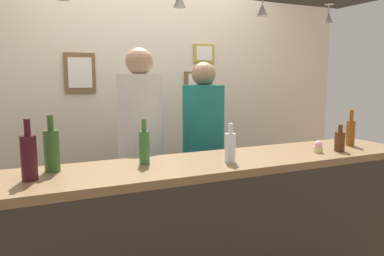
{
  "coord_description": "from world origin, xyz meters",
  "views": [
    {
      "loc": [
        -1.1,
        -2.28,
        1.51
      ],
      "look_at": [
        0.0,
        0.1,
        1.15
      ],
      "focal_mm": 34.85,
      "sensor_mm": 36.0,
      "label": 1
    }
  ],
  "objects_px": {
    "person_middle_white_patterned_shirt": "(141,139)",
    "picture_frame_caricature": "(80,73)",
    "person_right_teal_shirt": "(203,142)",
    "bottle_beer_green_import": "(144,146)",
    "cupcake": "(318,147)",
    "bottle_beer_brown_stubby": "(340,141)",
    "bottle_beer_amber_tall": "(351,132)",
    "bottle_champagne_green": "(52,149)",
    "picture_frame_upper_small": "(204,53)",
    "picture_frame_lower_pair": "(199,81)",
    "bottle_wine_dark_red": "(29,156)",
    "bottle_soda_clear": "(230,147)"
  },
  "relations": [
    {
      "from": "bottle_wine_dark_red",
      "to": "bottle_beer_brown_stubby",
      "type": "bearing_deg",
      "value": -2.89
    },
    {
      "from": "bottle_beer_brown_stubby",
      "to": "bottle_beer_green_import",
      "type": "bearing_deg",
      "value": 171.51
    },
    {
      "from": "bottle_wine_dark_red",
      "to": "cupcake",
      "type": "distance_m",
      "value": 1.75
    },
    {
      "from": "person_middle_white_patterned_shirt",
      "to": "bottle_champagne_green",
      "type": "distance_m",
      "value": 0.93
    },
    {
      "from": "bottle_beer_green_import",
      "to": "picture_frame_lower_pair",
      "type": "relative_size",
      "value": 0.87
    },
    {
      "from": "bottle_beer_green_import",
      "to": "picture_frame_caricature",
      "type": "xyz_separation_m",
      "value": [
        -0.15,
        1.32,
        0.43
      ]
    },
    {
      "from": "bottle_beer_brown_stubby",
      "to": "picture_frame_lower_pair",
      "type": "height_order",
      "value": "picture_frame_lower_pair"
    },
    {
      "from": "bottle_wine_dark_red",
      "to": "picture_frame_caricature",
      "type": "xyz_separation_m",
      "value": [
        0.46,
        1.42,
        0.41
      ]
    },
    {
      "from": "bottle_beer_amber_tall",
      "to": "picture_frame_caricature",
      "type": "relative_size",
      "value": 0.76
    },
    {
      "from": "bottle_beer_brown_stubby",
      "to": "bottle_beer_amber_tall",
      "type": "bearing_deg",
      "value": 28.21
    },
    {
      "from": "person_right_teal_shirt",
      "to": "picture_frame_lower_pair",
      "type": "relative_size",
      "value": 5.43
    },
    {
      "from": "person_right_teal_shirt",
      "to": "bottle_beer_brown_stubby",
      "type": "height_order",
      "value": "person_right_teal_shirt"
    },
    {
      "from": "bottle_soda_clear",
      "to": "picture_frame_caricature",
      "type": "relative_size",
      "value": 0.68
    },
    {
      "from": "cupcake",
      "to": "bottle_beer_green_import",
      "type": "bearing_deg",
      "value": 171.59
    },
    {
      "from": "person_right_teal_shirt",
      "to": "bottle_beer_amber_tall",
      "type": "distance_m",
      "value": 1.12
    },
    {
      "from": "bottle_wine_dark_red",
      "to": "bottle_beer_green_import",
      "type": "relative_size",
      "value": 1.15
    },
    {
      "from": "bottle_beer_green_import",
      "to": "person_right_teal_shirt",
      "type": "bearing_deg",
      "value": 43.39
    },
    {
      "from": "person_right_teal_shirt",
      "to": "bottle_beer_amber_tall",
      "type": "height_order",
      "value": "person_right_teal_shirt"
    },
    {
      "from": "cupcake",
      "to": "picture_frame_caricature",
      "type": "relative_size",
      "value": 0.23
    },
    {
      "from": "bottle_champagne_green",
      "to": "picture_frame_upper_small",
      "type": "bearing_deg",
      "value": 39.91
    },
    {
      "from": "bottle_beer_amber_tall",
      "to": "cupcake",
      "type": "bearing_deg",
      "value": -165.78
    },
    {
      "from": "bottle_beer_amber_tall",
      "to": "picture_frame_lower_pair",
      "type": "distance_m",
      "value": 1.54
    },
    {
      "from": "person_right_teal_shirt",
      "to": "bottle_beer_green_import",
      "type": "xyz_separation_m",
      "value": [
        -0.71,
        -0.67,
        0.14
      ]
    },
    {
      "from": "cupcake",
      "to": "picture_frame_caricature",
      "type": "height_order",
      "value": "picture_frame_caricature"
    },
    {
      "from": "bottle_champagne_green",
      "to": "picture_frame_upper_small",
      "type": "distance_m",
      "value": 2.09
    },
    {
      "from": "bottle_soda_clear",
      "to": "person_middle_white_patterned_shirt",
      "type": "bearing_deg",
      "value": 108.78
    },
    {
      "from": "cupcake",
      "to": "picture_frame_upper_small",
      "type": "distance_m",
      "value": 1.65
    },
    {
      "from": "cupcake",
      "to": "picture_frame_lower_pair",
      "type": "height_order",
      "value": "picture_frame_lower_pair"
    },
    {
      "from": "person_middle_white_patterned_shirt",
      "to": "picture_frame_upper_small",
      "type": "height_order",
      "value": "picture_frame_upper_small"
    },
    {
      "from": "bottle_beer_green_import",
      "to": "picture_frame_upper_small",
      "type": "distance_m",
      "value": 1.79
    },
    {
      "from": "bottle_beer_brown_stubby",
      "to": "bottle_beer_green_import",
      "type": "xyz_separation_m",
      "value": [
        -1.3,
        0.19,
        0.03
      ]
    },
    {
      "from": "person_middle_white_patterned_shirt",
      "to": "picture_frame_lower_pair",
      "type": "xyz_separation_m",
      "value": [
        0.8,
        0.65,
        0.43
      ]
    },
    {
      "from": "person_middle_white_patterned_shirt",
      "to": "picture_frame_caricature",
      "type": "height_order",
      "value": "person_middle_white_patterned_shirt"
    },
    {
      "from": "person_right_teal_shirt",
      "to": "picture_frame_upper_small",
      "type": "xyz_separation_m",
      "value": [
        0.33,
        0.65,
        0.76
      ]
    },
    {
      "from": "person_middle_white_patterned_shirt",
      "to": "picture_frame_lower_pair",
      "type": "bearing_deg",
      "value": 39.12
    },
    {
      "from": "bottle_champagne_green",
      "to": "bottle_soda_clear",
      "type": "bearing_deg",
      "value": -12.26
    },
    {
      "from": "person_middle_white_patterned_shirt",
      "to": "cupcake",
      "type": "bearing_deg",
      "value": -41.26
    },
    {
      "from": "person_middle_white_patterned_shirt",
      "to": "bottle_soda_clear",
      "type": "relative_size",
      "value": 7.5
    },
    {
      "from": "bottle_beer_brown_stubby",
      "to": "picture_frame_lower_pair",
      "type": "relative_size",
      "value": 0.6
    },
    {
      "from": "bottle_beer_amber_tall",
      "to": "bottle_beer_brown_stubby",
      "type": "height_order",
      "value": "bottle_beer_amber_tall"
    },
    {
      "from": "picture_frame_upper_small",
      "to": "picture_frame_lower_pair",
      "type": "xyz_separation_m",
      "value": [
        -0.06,
        0.0,
        -0.27
      ]
    },
    {
      "from": "picture_frame_caricature",
      "to": "person_middle_white_patterned_shirt",
      "type": "bearing_deg",
      "value": -62.73
    },
    {
      "from": "bottle_wine_dark_red",
      "to": "bottle_soda_clear",
      "type": "distance_m",
      "value": 1.08
    },
    {
      "from": "person_right_teal_shirt",
      "to": "picture_frame_upper_small",
      "type": "bearing_deg",
      "value": 63.37
    },
    {
      "from": "person_middle_white_patterned_shirt",
      "to": "bottle_champagne_green",
      "type": "bearing_deg",
      "value": -136.94
    },
    {
      "from": "bottle_beer_amber_tall",
      "to": "picture_frame_lower_pair",
      "type": "bearing_deg",
      "value": 111.92
    },
    {
      "from": "person_middle_white_patterned_shirt",
      "to": "bottle_champagne_green",
      "type": "height_order",
      "value": "person_middle_white_patterned_shirt"
    },
    {
      "from": "bottle_soda_clear",
      "to": "bottle_beer_green_import",
      "type": "xyz_separation_m",
      "value": [
        -0.47,
        0.17,
        0.01
      ]
    },
    {
      "from": "bottle_soda_clear",
      "to": "picture_frame_upper_small",
      "type": "relative_size",
      "value": 1.05
    },
    {
      "from": "bottle_champagne_green",
      "to": "cupcake",
      "type": "xyz_separation_m",
      "value": [
        1.64,
        -0.21,
        -0.08
      ]
    }
  ]
}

